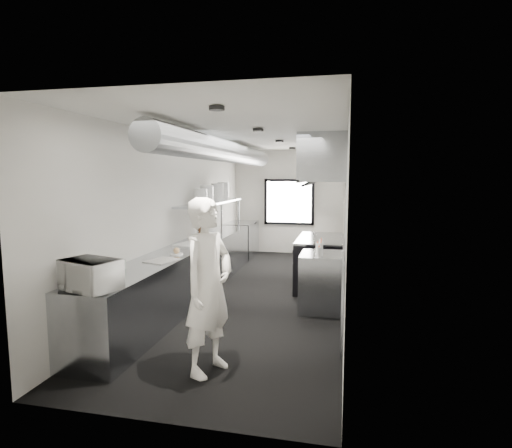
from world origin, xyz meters
The scene contains 35 objects.
floor centered at (0.00, 0.00, 0.00)m, with size 3.00×8.00×0.01m, color black.
ceiling centered at (0.00, 0.00, 2.80)m, with size 3.00×8.00×0.01m, color silver.
wall_back centered at (0.00, 4.00, 1.40)m, with size 3.00×0.02×2.80m, color silver.
wall_front centered at (0.00, -4.00, 1.40)m, with size 3.00×0.02×2.80m, color silver.
wall_left centered at (-1.50, 0.00, 1.40)m, with size 0.02×8.00×2.80m, color silver.
wall_right centered at (1.50, 0.00, 1.40)m, with size 0.02×8.00×2.80m, color silver.
wall_cladding centered at (1.48, 0.30, 0.55)m, with size 0.03×5.50×1.10m, color #9398A1.
hvac_duct centered at (-0.70, 0.40, 2.55)m, with size 0.40×0.40×6.40m, color gray.
service_window centered at (0.00, 3.96, 1.40)m, with size 1.36×0.05×1.25m.
exhaust_hood centered at (1.10, 0.70, 2.39)m, with size 0.81×2.20×0.88m.
prep_counter centered at (-1.15, -0.50, 0.45)m, with size 0.70×6.00×0.90m, color #9398A1.
pass_shelf centered at (-1.19, 1.00, 1.54)m, with size 0.45×3.00×0.68m.
range centered at (1.04, 0.70, 0.47)m, with size 0.88×1.60×0.94m.
bottle_station centered at (1.15, -0.70, 0.45)m, with size 0.65×0.80×0.90m, color #9398A1.
far_work_table centered at (-1.15, 3.20, 0.45)m, with size 0.70×1.20×0.90m, color #9398A1.
notice_sheet_a centered at (1.47, -1.20, 1.60)m, with size 0.02×0.28×0.38m, color white.
notice_sheet_b centered at (1.47, -1.55, 1.55)m, with size 0.02×0.28×0.38m, color white.
line_cook centered at (0.09, -3.01, 0.94)m, with size 0.68×0.45×1.88m, color white.
microwave centered at (-1.12, -3.29, 1.06)m, with size 0.55×0.42×0.33m, color white.
deli_tub_a centered at (-1.30, -2.55, 0.95)m, with size 0.14×0.14×0.10m, color beige.
deli_tub_b centered at (-1.35, -2.32, 0.95)m, with size 0.15×0.15×0.11m, color beige.
newspaper centered at (-1.03, -1.74, 0.91)m, with size 0.35×0.44×0.01m, color silver.
small_plate centered at (-1.02, -1.27, 0.91)m, with size 0.20×0.20×0.02m, color silver.
pastry centered at (-1.02, -1.27, 0.96)m, with size 0.09×0.09×0.09m, color tan.
cutting_board centered at (-1.12, -0.31, 0.91)m, with size 0.47×0.62×0.02m, color silver.
knife_block centered at (-1.26, 0.44, 1.02)m, with size 0.10×0.22×0.25m, color #52321D.
plate_stack_a centered at (-1.21, 0.37, 1.71)m, with size 0.25×0.25×0.29m, color silver.
plate_stack_b centered at (-1.19, 0.67, 1.74)m, with size 0.27×0.27×0.34m, color silver.
plate_stack_c centered at (-1.17, 1.32, 1.76)m, with size 0.26×0.26×0.37m, color silver.
plate_stack_d centered at (-1.19, 1.79, 1.77)m, with size 0.25×0.25×0.39m, color silver.
squeeze_bottle_a centered at (1.12, -1.04, 0.98)m, with size 0.05×0.05×0.16m, color silver.
squeeze_bottle_b centered at (1.14, -0.87, 1.00)m, with size 0.07×0.07×0.20m, color silver.
squeeze_bottle_c centered at (1.08, -0.74, 0.99)m, with size 0.06×0.06×0.17m, color silver.
squeeze_bottle_d centered at (1.13, -0.57, 0.99)m, with size 0.06×0.06×0.17m, color silver.
squeeze_bottle_e centered at (1.12, -0.44, 0.99)m, with size 0.06×0.06×0.18m, color silver.
Camera 1 is at (1.48, -7.02, 2.09)m, focal length 28.69 mm.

